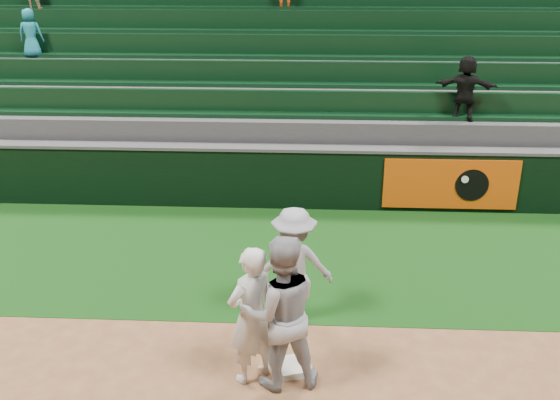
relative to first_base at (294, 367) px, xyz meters
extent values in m
plane|color=brown|center=(-0.11, 0.09, -0.04)|extent=(70.00, 70.00, 0.00)
cube|color=black|center=(-0.11, 3.09, -0.04)|extent=(36.00, 4.20, 0.01)
cube|color=white|center=(0.00, 0.00, 0.00)|extent=(0.49, 0.49, 0.09)
imported|color=silver|center=(-0.50, -0.17, 0.83)|extent=(0.76, 0.74, 1.76)
imported|color=#9B9DA5|center=(-0.16, -0.23, 0.92)|extent=(1.08, 0.92, 1.93)
imported|color=#9899A4|center=(-0.05, 1.19, 0.79)|extent=(1.11, 0.69, 1.66)
cube|color=black|center=(-0.11, 5.29, 0.56)|extent=(36.00, 0.35, 1.20)
cube|color=#D84C0A|center=(2.89, 5.10, 0.56)|extent=(2.60, 0.05, 1.00)
cylinder|color=black|center=(3.29, 5.07, 0.56)|extent=(0.64, 0.02, 0.64)
cylinder|color=white|center=(3.14, 5.05, 0.68)|extent=(0.14, 0.02, 0.14)
cube|color=#424244|center=(-0.11, 5.29, 1.18)|extent=(36.00, 0.40, 0.06)
cube|color=#353537|center=(-0.11, 6.01, 0.78)|extent=(36.00, 0.85, 1.65)
cube|color=black|center=(-0.11, 6.27, 1.86)|extent=(36.00, 0.14, 0.50)
cube|color=black|center=(-0.11, 6.10, 1.65)|extent=(36.00, 0.45, 0.08)
cube|color=#353537|center=(-0.11, 6.86, 1.01)|extent=(36.00, 0.85, 2.10)
cube|color=black|center=(-0.11, 7.12, 2.31)|extent=(36.00, 0.14, 0.50)
cube|color=black|center=(-0.11, 6.95, 2.10)|extent=(36.00, 0.45, 0.08)
cube|color=#353537|center=(-0.11, 7.71, 1.23)|extent=(36.00, 0.85, 2.55)
cube|color=black|center=(-0.11, 7.97, 2.76)|extent=(36.00, 0.14, 0.50)
cube|color=black|center=(-0.11, 7.80, 2.55)|extent=(36.00, 0.45, 0.08)
cube|color=#353537|center=(-0.11, 8.56, 1.46)|extent=(36.00, 0.85, 3.00)
cube|color=black|center=(-0.11, 8.82, 3.21)|extent=(36.00, 0.14, 0.50)
cube|color=black|center=(-0.11, 8.65, 3.00)|extent=(36.00, 0.45, 0.08)
cube|color=#353537|center=(-0.11, 9.41, 1.68)|extent=(36.00, 0.85, 3.45)
cube|color=black|center=(-0.11, 9.50, 3.45)|extent=(36.00, 0.45, 0.08)
cube|color=#353537|center=(-0.11, 10.26, 1.91)|extent=(36.00, 0.85, 3.90)
cube|color=#353537|center=(-0.11, 11.11, 2.13)|extent=(36.00, 0.85, 4.35)
imported|color=teal|center=(-6.16, 7.67, 3.04)|extent=(0.55, 0.38, 1.07)
imported|color=black|center=(3.18, 5.97, 2.25)|extent=(1.26, 0.69, 1.29)
camera|label=1|loc=(0.15, -6.37, 4.81)|focal=40.00mm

